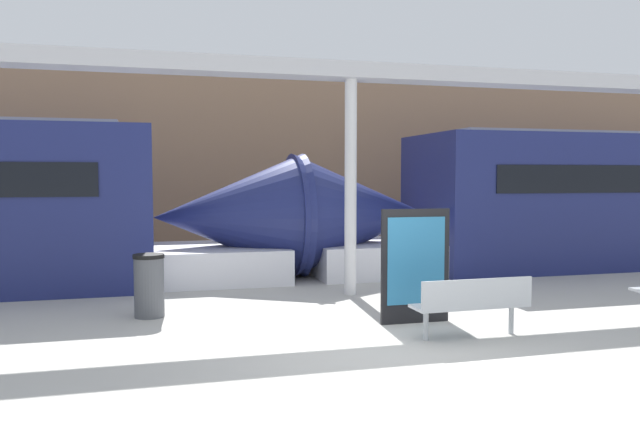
# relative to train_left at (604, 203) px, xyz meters

# --- Properties ---
(ground_plane) EXTENTS (60.00, 60.00, 0.00)m
(ground_plane) POSITION_rel_train_left_xyz_m (-8.11, -6.02, -1.50)
(ground_plane) COLOR #B2AFA8
(station_wall) EXTENTS (56.00, 0.20, 5.00)m
(station_wall) POSITION_rel_train_left_xyz_m (-8.11, 4.68, 1.00)
(station_wall) COLOR #937051
(station_wall) RESTS_ON ground_plane
(train_left) EXTENTS (15.56, 2.93, 3.20)m
(train_left) POSITION_rel_train_left_xyz_m (0.00, 0.00, 0.00)
(train_left) COLOR navy
(train_left) RESTS_ON ground_plane
(bench_near) EXTENTS (1.60, 0.47, 0.82)m
(bench_near) POSITION_rel_train_left_xyz_m (-6.67, -5.67, -1.00)
(bench_near) COLOR #ADB2B7
(bench_near) RESTS_ON ground_plane
(trash_bin) EXTENTS (0.47, 0.47, 0.97)m
(trash_bin) POSITION_rel_train_left_xyz_m (-10.81, -3.24, -1.01)
(trash_bin) COLOR #4C4F54
(trash_bin) RESTS_ON ground_plane
(poster_board) EXTENTS (1.05, 0.07, 1.68)m
(poster_board) POSITION_rel_train_left_xyz_m (-7.05, -4.65, -0.65)
(poster_board) COLOR black
(poster_board) RESTS_ON ground_plane
(support_column_near) EXTENTS (0.22, 0.22, 3.87)m
(support_column_near) POSITION_rel_train_left_xyz_m (-7.29, -2.31, 0.44)
(support_column_near) COLOR silver
(support_column_near) RESTS_ON ground_plane
(canopy_beam) EXTENTS (28.00, 0.60, 0.28)m
(canopy_beam) POSITION_rel_train_left_xyz_m (-7.29, -2.31, 2.51)
(canopy_beam) COLOR #B7B7BC
(canopy_beam) RESTS_ON support_column_near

